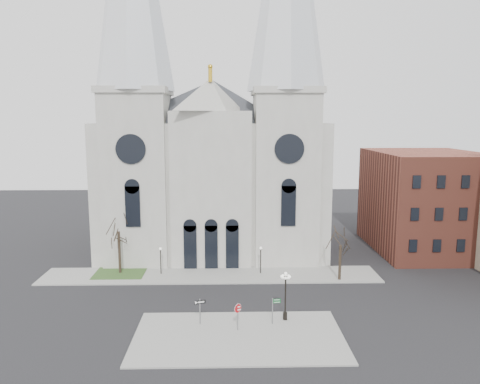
{
  "coord_description": "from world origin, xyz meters",
  "views": [
    {
      "loc": [
        2.24,
        -42.7,
        18.59
      ],
      "look_at": [
        3.43,
        8.0,
        10.61
      ],
      "focal_mm": 35.0,
      "sensor_mm": 36.0,
      "label": 1
    }
  ],
  "objects_px": {
    "globe_lamp": "(285,290)",
    "one_way_sign": "(200,307)",
    "street_name_sign": "(273,309)",
    "stop_sign": "(238,311)"
  },
  "relations": [
    {
      "from": "stop_sign",
      "to": "one_way_sign",
      "type": "height_order",
      "value": "stop_sign"
    },
    {
      "from": "stop_sign",
      "to": "street_name_sign",
      "type": "relative_size",
      "value": 1.01
    },
    {
      "from": "one_way_sign",
      "to": "street_name_sign",
      "type": "relative_size",
      "value": 0.98
    },
    {
      "from": "street_name_sign",
      "to": "globe_lamp",
      "type": "bearing_deg",
      "value": 28.72
    },
    {
      "from": "stop_sign",
      "to": "one_way_sign",
      "type": "xyz_separation_m",
      "value": [
        -3.39,
        1.27,
        -0.16
      ]
    },
    {
      "from": "globe_lamp",
      "to": "street_name_sign",
      "type": "bearing_deg",
      "value": -143.84
    },
    {
      "from": "globe_lamp",
      "to": "one_way_sign",
      "type": "bearing_deg",
      "value": -174.32
    },
    {
      "from": "globe_lamp",
      "to": "street_name_sign",
      "type": "height_order",
      "value": "globe_lamp"
    },
    {
      "from": "stop_sign",
      "to": "one_way_sign",
      "type": "bearing_deg",
      "value": 137.6
    },
    {
      "from": "one_way_sign",
      "to": "globe_lamp",
      "type": "bearing_deg",
      "value": -12.79
    }
  ]
}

